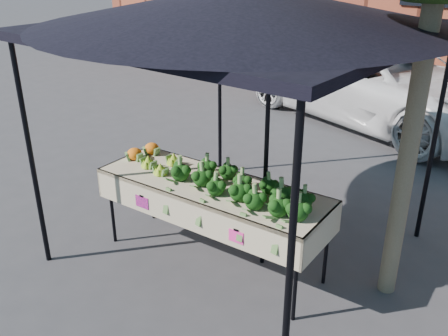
{
  "coord_description": "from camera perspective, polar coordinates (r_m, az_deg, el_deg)",
  "views": [
    {
      "loc": [
        2.9,
        -3.37,
        2.99
      ],
      "look_at": [
        0.12,
        0.13,
        1.0
      ],
      "focal_mm": 39.1,
      "sensor_mm": 36.0,
      "label": 1
    }
  ],
  "objects": [
    {
      "name": "cauliflower_pair",
      "position": [
        5.47,
        -9.43,
        2.07
      ],
      "size": [
        0.2,
        0.4,
        0.15
      ],
      "primitive_type": "ellipsoid",
      "color": "orange",
      "rests_on": "table"
    },
    {
      "name": "ground",
      "position": [
        5.35,
        -1.93,
        -9.94
      ],
      "size": [
        90.0,
        90.0,
        0.0
      ],
      "primitive_type": "plane",
      "color": "#343437"
    },
    {
      "name": "romanesco_cluster",
      "position": [
        5.16,
        -7.29,
        0.96
      ],
      "size": [
        0.4,
        0.44,
        0.17
      ],
      "primitive_type": "ellipsoid",
      "color": "#ACBB31",
      "rests_on": "table"
    },
    {
      "name": "canopy",
      "position": [
        4.84,
        2.1,
        4.47
      ],
      "size": [
        3.16,
        3.16,
        2.74
      ],
      "primitive_type": null,
      "color": "black",
      "rests_on": "ground"
    },
    {
      "name": "street_tree",
      "position": [
        4.2,
        22.54,
        12.96
      ],
      "size": [
        2.35,
        2.35,
        4.62
      ],
      "primitive_type": null,
      "color": "#1E4C14",
      "rests_on": "ground"
    },
    {
      "name": "broccoli_heap",
      "position": [
        4.56,
        2.18,
        -1.71
      ],
      "size": [
        1.51,
        0.54,
        0.22
      ],
      "primitive_type": "ellipsoid",
      "color": "black",
      "rests_on": "table"
    },
    {
      "name": "table",
      "position": [
        5.0,
        -1.43,
        -6.5
      ],
      "size": [
        2.44,
        0.95,
        0.9
      ],
      "color": "#B9AE94",
      "rests_on": "ground"
    }
  ]
}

